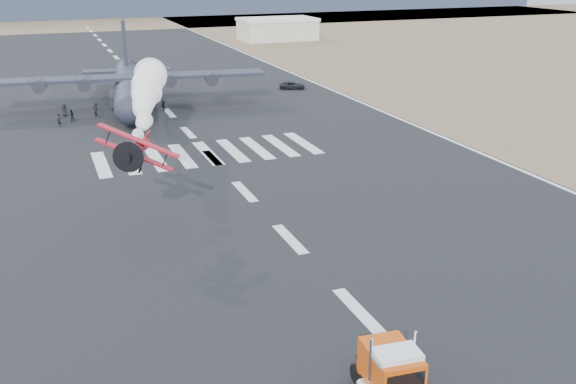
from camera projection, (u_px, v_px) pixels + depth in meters
scrub_far at (81, 21)px, 231.81m from camera, size 500.00×80.00×0.00m
runway_markings at (188, 133)px, 83.10m from camera, size 60.00×260.00×0.01m
hangar_right at (277, 29)px, 176.54m from camera, size 20.50×12.50×5.90m
semi_truck at (395, 379)px, 31.80m from camera, size 2.98×7.40×3.27m
aerobatic_biplane at (137, 149)px, 51.49m from camera, size 6.36×6.26×4.04m
smoke_trail at (148, 84)px, 77.21m from camera, size 8.81×33.36×4.26m
transport_aircraft at (128, 86)px, 97.45m from camera, size 41.17×33.79×11.88m
support_vehicle at (292, 85)px, 110.67m from camera, size 4.90×3.59×1.24m
crew_a at (59, 120)px, 85.76m from camera, size 0.81×0.84×1.78m
crew_b at (124, 105)px, 94.41m from camera, size 0.84×1.05×1.87m
crew_c at (96, 108)px, 92.73m from camera, size 1.08×1.17×1.69m
crew_d at (129, 104)px, 95.13m from camera, size 1.13×1.22×1.89m
crew_e at (64, 110)px, 91.34m from camera, size 1.02×0.88×1.78m
crew_f at (163, 106)px, 94.64m from camera, size 1.15×1.48×1.56m
crew_g at (96, 113)px, 90.38m from camera, size 0.73×0.74×1.57m
crew_h at (71, 116)px, 88.27m from camera, size 0.94×0.72×1.72m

